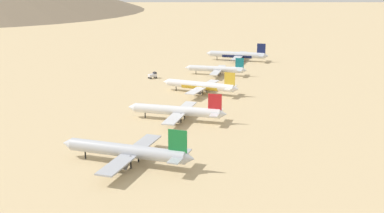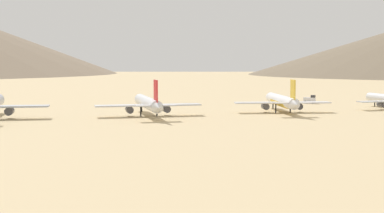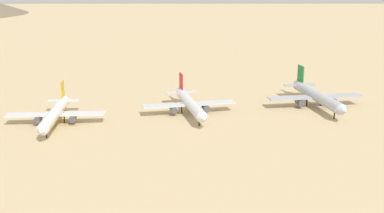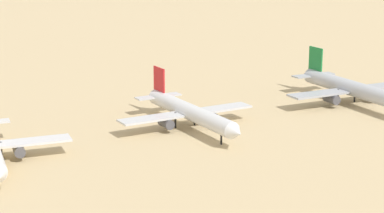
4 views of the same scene
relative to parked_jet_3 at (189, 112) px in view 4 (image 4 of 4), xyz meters
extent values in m
cylinder|color=#4C4C54|center=(1.89, -45.54, -2.21)|extent=(4.86, 3.22, 2.46)
cylinder|color=black|center=(-0.65, -48.78, -2.47)|extent=(0.47, 0.47, 4.09)
cylinder|color=silver|center=(0.51, -0.01, 0.12)|extent=(39.84, 5.18, 4.20)
cone|color=silver|center=(22.14, -0.55, 0.12)|extent=(3.63, 4.20, 4.11)
cone|color=silver|center=(-20.91, 0.52, 0.12)|extent=(3.18, 3.85, 3.78)
cube|color=red|center=(-16.93, 0.42, 5.03)|extent=(6.08, 0.54, 7.73)
cube|color=silver|center=(-17.59, 0.43, 0.54)|extent=(3.86, 13.33, 0.40)
cube|color=silver|center=(-1.15, 0.03, -0.61)|extent=(6.45, 37.67, 0.50)
cylinder|color=#4C4C54|center=(-0.10, 6.63, -2.13)|extent=(4.70, 2.65, 2.54)
cylinder|color=#4C4C54|center=(-0.43, -6.62, -2.13)|extent=(4.70, 2.65, 2.54)
cylinder|color=black|center=(15.61, -0.39, -2.41)|extent=(0.49, 0.49, 4.22)
cylinder|color=black|center=(-2.18, 2.93, -2.41)|extent=(0.49, 0.49, 4.22)
cylinder|color=black|center=(-2.32, -2.81, -2.41)|extent=(0.49, 0.49, 4.22)
cylinder|color=#B2B7C1|center=(3.64, 54.31, 0.52)|extent=(43.45, 8.26, 4.56)
cone|color=#B2B7C1|center=(-19.56, 56.31, 0.52)|extent=(3.70, 4.38, 4.11)
cube|color=#197A38|center=(-15.26, 55.94, 5.87)|extent=(6.61, 0.99, 8.40)
cube|color=#A4A8B2|center=(-15.97, 56.00, 0.98)|extent=(5.06, 14.68, 0.43)
cube|color=#A4A8B2|center=(1.85, 54.46, -0.27)|extent=(9.49, 41.18, 0.54)
cylinder|color=#4C4C54|center=(3.42, 61.56, -1.92)|extent=(5.26, 3.18, 2.76)
cylinder|color=#4C4C54|center=(2.19, 47.20, -1.92)|extent=(5.26, 3.18, 2.76)
cylinder|color=black|center=(0.92, 57.68, -2.22)|extent=(0.53, 0.53, 4.59)
cylinder|color=black|center=(0.38, 51.46, -2.22)|extent=(0.53, 0.53, 4.59)
camera|label=1|loc=(-57.18, 207.56, 61.75)|focal=46.87mm
camera|label=2|loc=(-198.93, 35.72, 15.19)|focal=53.15mm
camera|label=3|loc=(175.92, -44.44, 48.36)|focal=44.01mm
camera|label=4|loc=(144.69, -86.90, 44.29)|focal=63.17mm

